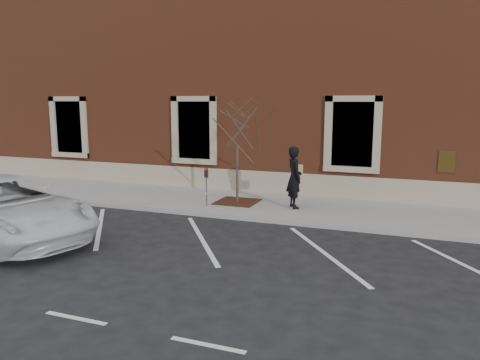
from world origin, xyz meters
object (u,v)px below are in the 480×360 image
at_px(parking_meter, 206,180).
at_px(sapling, 237,128).
at_px(white_truck, 2,209).
at_px(man, 294,177).

bearing_deg(parking_meter, sapling, 64.09).
distance_m(parking_meter, white_truck, 5.94).
xyz_separation_m(parking_meter, sapling, (0.73, 0.88, 1.63)).
bearing_deg(man, sapling, 53.80).
xyz_separation_m(parking_meter, white_truck, (-3.56, -4.74, -0.21)).
height_order(man, sapling, sapling).
bearing_deg(sapling, man, -2.95).
relative_size(man, sapling, 0.55).
distance_m(sapling, white_truck, 7.31).
bearing_deg(white_truck, man, -32.52).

